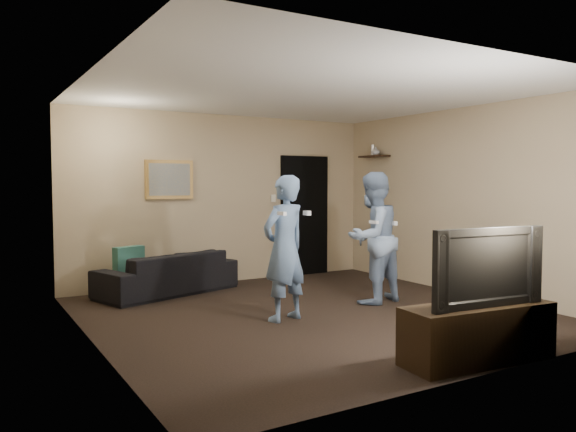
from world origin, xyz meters
TOP-DOWN VIEW (x-y plane):
  - ground at (0.00, 0.00)m, footprint 5.00×5.00m
  - ceiling at (0.00, 0.00)m, footprint 5.00×5.00m
  - wall_back at (0.00, 2.50)m, footprint 5.00×0.04m
  - wall_front at (0.00, -2.50)m, footprint 5.00×0.04m
  - wall_left at (-2.50, 0.00)m, footprint 0.04×5.00m
  - wall_right at (2.50, 0.00)m, footprint 0.04×5.00m
  - sofa at (-1.08, 2.05)m, footprint 2.13×1.36m
  - throw_pillow at (-1.62, 2.05)m, footprint 0.44×0.27m
  - painting_frame at (-0.90, 2.48)m, footprint 0.72×0.05m
  - painting_canvas at (-0.90, 2.45)m, footprint 0.62×0.01m
  - doorway at (1.45, 2.47)m, footprint 0.90×0.06m
  - light_switch at (0.85, 2.48)m, footprint 0.08×0.02m
  - wall_shelf at (2.39, 1.80)m, footprint 0.20×0.60m
  - shelf_vase at (2.39, 1.75)m, footprint 0.16×0.16m
  - shelf_figurine at (2.39, 1.83)m, footprint 0.06×0.06m
  - tv_console at (0.26, -2.24)m, footprint 1.44×0.58m
  - television at (0.26, -2.24)m, footprint 1.18×0.26m
  - wii_player_left at (-0.44, -0.11)m, footprint 0.68×0.56m
  - wii_player_right at (1.00, 0.11)m, footprint 0.93×0.79m

SIDE VIEW (x-z plane):
  - ground at x=0.00m, z-range 0.00..0.00m
  - tv_console at x=0.26m, z-range 0.00..0.50m
  - sofa at x=-1.08m, z-range 0.00..0.58m
  - throw_pillow at x=-1.62m, z-range 0.27..0.69m
  - wii_player_left at x=-0.44m, z-range 0.00..1.64m
  - television at x=0.26m, z-range 0.50..1.17m
  - wii_player_right at x=1.00m, z-range 0.00..1.69m
  - doorway at x=1.45m, z-range 0.00..2.00m
  - wall_back at x=0.00m, z-range 0.00..2.60m
  - wall_front at x=0.00m, z-range 0.00..2.60m
  - wall_left at x=-2.50m, z-range 0.00..2.60m
  - wall_right at x=2.50m, z-range 0.00..2.60m
  - light_switch at x=0.85m, z-range 1.24..1.36m
  - painting_frame at x=-0.90m, z-range 1.32..1.89m
  - painting_canvas at x=-0.90m, z-range 1.37..1.83m
  - wall_shelf at x=2.39m, z-range 1.98..2.00m
  - shelf_vase at x=2.39m, z-range 2.00..2.15m
  - shelf_figurine at x=2.39m, z-range 2.00..2.18m
  - ceiling at x=0.00m, z-range 2.58..2.62m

